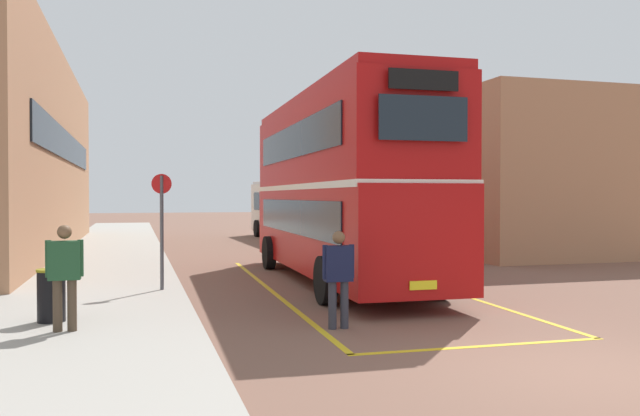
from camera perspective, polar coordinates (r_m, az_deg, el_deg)
name	(u,v)px	position (r m, az deg, el deg)	size (l,w,h in m)	color
ground_plane	(303,261)	(22.05, -1.52, -4.72)	(135.60, 135.60, 0.00)	brown
sidewalk_left	(107,257)	(23.75, -18.45, -4.19)	(4.00, 57.60, 0.14)	#A39E93
depot_building_right	(480,179)	(29.10, 14.10, 2.56)	(7.29, 14.82, 6.00)	#AD7A56
double_decker_bus	(339,185)	(16.54, 1.70, 2.08)	(2.98, 10.79, 4.75)	black
single_deck_bus	(292,208)	(32.56, -2.54, 0.03)	(2.79, 9.57, 3.02)	black
pedestrian_boarding	(338,273)	(10.72, 1.65, -5.78)	(0.55, 0.24, 1.64)	#2D2D38
pedestrian_waiting_near	(65,270)	(10.59, -21.82, -5.18)	(0.55, 0.24, 1.64)	#473828
litter_bin	(51,295)	(11.54, -22.83, -7.18)	(0.47, 0.47, 0.87)	black
bus_stop_sign	(162,220)	(14.60, -13.93, -1.03)	(0.44, 0.09, 2.57)	#4C4C51
bay_marking_yellow	(364,292)	(14.84, 3.93, -7.52)	(4.47, 12.83, 0.01)	gold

